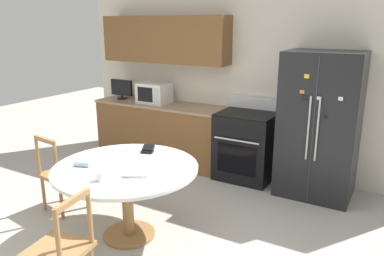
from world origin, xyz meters
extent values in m
plane|color=#B2ADA3|center=(0.00, 0.00, 0.00)|extent=(14.00, 14.00, 0.00)
cube|color=silver|center=(0.00, 2.65, 1.30)|extent=(5.20, 0.10, 2.60)
cube|color=brown|center=(-1.17, 2.43, 1.84)|extent=(2.06, 0.34, 0.68)
cube|color=brown|center=(-1.17, 2.29, 0.43)|extent=(2.06, 0.62, 0.86)
cube|color=#997A5B|center=(-1.17, 2.29, 0.88)|extent=(2.09, 0.64, 0.03)
cube|color=black|center=(1.20, 2.23, 0.88)|extent=(0.88, 0.70, 1.77)
cube|color=#333333|center=(1.20, 1.88, 0.88)|extent=(0.01, 0.01, 1.70)
cylinder|color=silver|center=(1.15, 1.86, 0.93)|extent=(0.02, 0.02, 0.74)
cylinder|color=silver|center=(1.25, 1.86, 0.93)|extent=(0.02, 0.02, 0.74)
cube|color=black|center=(1.08, 1.88, 1.27)|extent=(0.07, 0.01, 0.05)
cube|color=yellow|center=(1.08, 1.88, 1.51)|extent=(0.06, 0.02, 0.05)
cube|color=orange|center=(1.04, 1.88, 1.33)|extent=(0.05, 0.02, 0.04)
cube|color=black|center=(1.31, 1.88, 1.08)|extent=(0.05, 0.02, 0.04)
cube|color=white|center=(1.45, 1.88, 1.29)|extent=(0.05, 0.02, 0.04)
cube|color=white|center=(1.23, 1.88, 1.28)|extent=(0.05, 0.02, 0.04)
cube|color=black|center=(0.26, 2.26, 0.45)|extent=(0.75, 0.64, 0.90)
cube|color=black|center=(0.26, 1.94, 0.36)|extent=(0.54, 0.01, 0.40)
cylinder|color=silver|center=(0.26, 1.91, 0.63)|extent=(0.61, 0.02, 0.02)
cube|color=black|center=(0.26, 2.26, 0.91)|extent=(0.75, 0.64, 0.02)
cube|color=white|center=(0.26, 2.55, 1.00)|extent=(0.75, 0.06, 0.16)
cube|color=white|center=(-1.26, 2.27, 1.05)|extent=(0.46, 0.35, 0.30)
cube|color=black|center=(-1.30, 2.09, 1.05)|extent=(0.27, 0.01, 0.21)
cube|color=silver|center=(-1.10, 2.09, 1.05)|extent=(0.09, 0.01, 0.22)
cylinder|color=black|center=(-1.89, 2.26, 0.91)|extent=(0.16, 0.16, 0.02)
cylinder|color=black|center=(-1.89, 2.26, 0.94)|extent=(0.03, 0.03, 0.04)
cube|color=black|center=(-1.89, 2.26, 1.09)|extent=(0.40, 0.05, 0.25)
cylinder|color=white|center=(-0.19, 0.28, 0.73)|extent=(1.40, 1.40, 0.03)
cylinder|color=#9E7042|center=(-0.19, 0.28, 0.37)|extent=(0.11, 0.11, 0.69)
cylinder|color=#9E7042|center=(-0.19, 0.28, 0.01)|extent=(0.52, 0.52, 0.03)
cube|color=#9E7042|center=(-0.06, -0.70, 0.43)|extent=(0.47, 0.47, 0.04)
cylinder|color=#9E7042|center=(0.16, -0.85, 0.68)|extent=(0.04, 0.04, 0.45)
cylinder|color=#9E7042|center=(0.11, -0.51, 0.68)|extent=(0.04, 0.04, 0.45)
cube|color=#9E7042|center=(0.13, -0.68, 0.88)|extent=(0.08, 0.35, 0.04)
cube|color=#9E7042|center=(-1.18, 0.37, 0.43)|extent=(0.47, 0.47, 0.04)
cylinder|color=#9E7042|center=(-1.33, 0.56, 0.21)|extent=(0.04, 0.04, 0.41)
cylinder|color=#9E7042|center=(-0.98, 0.52, 0.21)|extent=(0.04, 0.04, 0.41)
cylinder|color=#9E7042|center=(-1.37, 0.22, 0.21)|extent=(0.04, 0.04, 0.41)
cylinder|color=#9E7042|center=(-1.03, 0.18, 0.21)|extent=(0.04, 0.04, 0.41)
cylinder|color=#9E7042|center=(-1.37, 0.20, 0.68)|extent=(0.04, 0.04, 0.45)
cylinder|color=#9E7042|center=(-1.03, 0.16, 0.68)|extent=(0.04, 0.04, 0.45)
cube|color=#9E7042|center=(-1.20, 0.18, 0.88)|extent=(0.35, 0.08, 0.04)
cylinder|color=silver|center=(-0.16, -0.09, 0.79)|extent=(0.09, 0.09, 0.08)
cylinder|color=red|center=(-0.16, -0.09, 0.77)|extent=(0.08, 0.08, 0.04)
cylinder|color=#A3BCDB|center=(-0.55, 0.07, 0.77)|extent=(0.16, 0.10, 0.05)
cube|color=black|center=(-0.24, 0.70, 0.76)|extent=(0.15, 0.13, 0.03)
cube|color=black|center=(-0.25, 0.73, 0.79)|extent=(0.15, 0.13, 0.06)
cube|color=white|center=(0.00, 0.22, 0.75)|extent=(0.31, 0.36, 0.01)
cube|color=beige|center=(0.00, 0.22, 0.76)|extent=(0.32, 0.36, 0.01)
cube|color=silver|center=(0.00, 0.22, 0.77)|extent=(0.34, 0.37, 0.01)
camera|label=1|loc=(2.03, -2.31, 2.06)|focal=35.00mm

